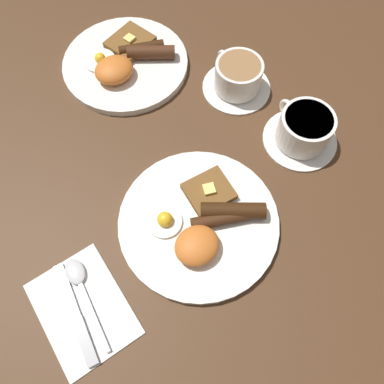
# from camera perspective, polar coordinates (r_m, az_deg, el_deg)

# --- Properties ---
(ground_plane) EXTENTS (3.00, 3.00, 0.00)m
(ground_plane) POSITION_cam_1_polar(r_m,az_deg,el_deg) (0.66, 0.99, -4.86)
(ground_plane) COLOR #4C301C
(breakfast_plate_near) EXTENTS (0.28, 0.28, 0.05)m
(breakfast_plate_near) POSITION_cam_1_polar(r_m,az_deg,el_deg) (0.64, 1.33, -4.64)
(breakfast_plate_near) COLOR white
(breakfast_plate_near) RESTS_ON ground_plane
(breakfast_plate_far) EXTENTS (0.27, 0.27, 0.05)m
(breakfast_plate_far) POSITION_cam_1_polar(r_m,az_deg,el_deg) (0.86, -10.09, 18.93)
(breakfast_plate_far) COLOR white
(breakfast_plate_far) RESTS_ON ground_plane
(teacup_near) EXTENTS (0.14, 0.14, 0.07)m
(teacup_near) POSITION_cam_1_polar(r_m,az_deg,el_deg) (0.74, 16.63, 9.01)
(teacup_near) COLOR white
(teacup_near) RESTS_ON ground_plane
(teacup_far) EXTENTS (0.14, 0.14, 0.07)m
(teacup_far) POSITION_cam_1_polar(r_m,az_deg,el_deg) (0.80, 6.96, 16.90)
(teacup_far) COLOR white
(teacup_far) RESTS_ON ground_plane
(napkin) EXTENTS (0.13, 0.17, 0.01)m
(napkin) POSITION_cam_1_polar(r_m,az_deg,el_deg) (0.64, -16.34, -16.69)
(napkin) COLOR white
(napkin) RESTS_ON ground_plane
(knife) EXTENTS (0.04, 0.17, 0.01)m
(knife) POSITION_cam_1_polar(r_m,az_deg,el_deg) (0.64, -17.11, -17.97)
(knife) COLOR silver
(knife) RESTS_ON napkin
(spoon) EXTENTS (0.04, 0.16, 0.01)m
(spoon) POSITION_cam_1_polar(r_m,az_deg,el_deg) (0.65, -16.84, -12.92)
(spoon) COLOR silver
(spoon) RESTS_ON napkin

